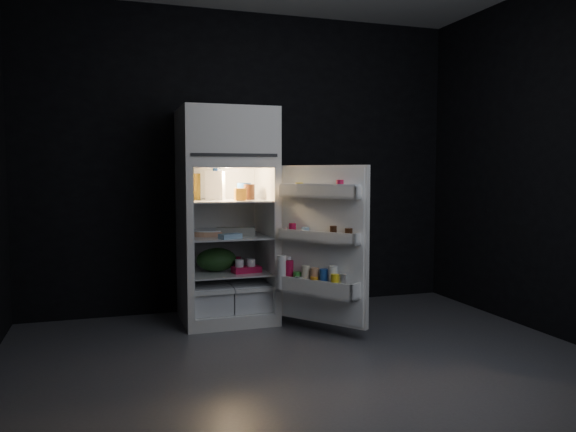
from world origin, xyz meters
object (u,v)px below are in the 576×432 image
object	(u,v)px
milk_jug	(215,185)
yogurt_tray	(246,269)
fridge_door	(321,247)
refrigerator	(226,208)
egg_carton	(236,232)

from	to	relation	value
milk_jug	yogurt_tray	world-z (taller)	milk_jug
fridge_door	milk_jug	size ratio (longest dim) A/B	5.08
refrigerator	egg_carton	distance (m)	0.22
fridge_door	egg_carton	size ratio (longest dim) A/B	3.78
egg_carton	milk_jug	bearing A→B (deg)	170.92
refrigerator	yogurt_tray	world-z (taller)	refrigerator
milk_jug	egg_carton	size ratio (longest dim) A/B	0.74
refrigerator	milk_jug	distance (m)	0.21
refrigerator	milk_jug	world-z (taller)	refrigerator
refrigerator	yogurt_tray	xyz separation A→B (m)	(0.14, -0.17, -0.50)
yogurt_tray	fridge_door	bearing A→B (deg)	-55.11
egg_carton	refrigerator	bearing A→B (deg)	141.88
fridge_door	yogurt_tray	world-z (taller)	fridge_door
milk_jug	refrigerator	bearing A→B (deg)	33.37
refrigerator	egg_carton	xyz separation A→B (m)	(0.07, -0.09, -0.19)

